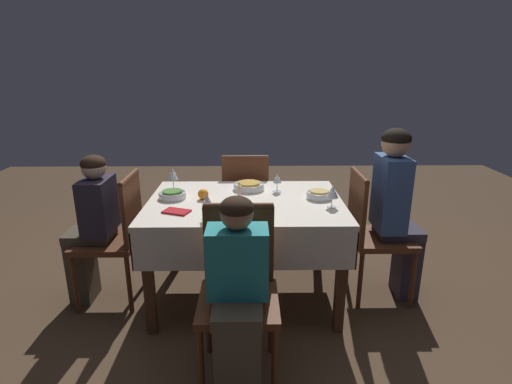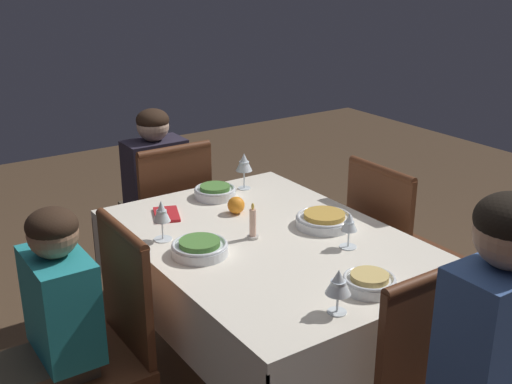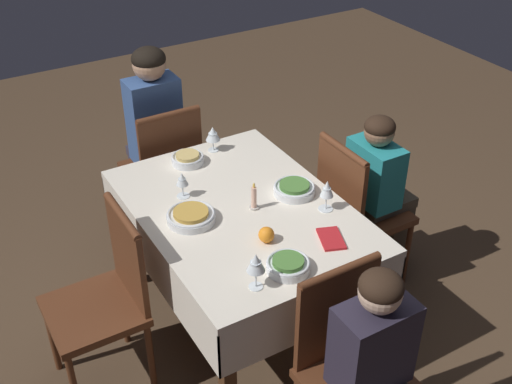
% 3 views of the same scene
% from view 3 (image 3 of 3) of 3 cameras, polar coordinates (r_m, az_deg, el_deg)
% --- Properties ---
extents(ground_plane, '(8.00, 8.00, 0.00)m').
position_cam_3_polar(ground_plane, '(3.57, -1.23, -11.28)').
color(ground_plane, '#4C3826').
extents(dining_table, '(1.32, 0.94, 0.75)m').
position_cam_3_polar(dining_table, '(3.15, -1.37, -2.85)').
color(dining_table, silver).
rests_on(dining_table, ground_plane).
extents(chair_west, '(0.42, 0.41, 0.93)m').
position_cam_3_polar(chair_west, '(3.89, -8.08, 2.26)').
color(chair_west, '#562D19').
rests_on(chair_west, ground_plane).
extents(chair_east, '(0.42, 0.41, 0.93)m').
position_cam_3_polar(chair_east, '(2.69, 8.47, -14.81)').
color(chair_east, '#562D19').
rests_on(chair_east, ground_plane).
extents(chair_north, '(0.41, 0.42, 0.93)m').
position_cam_3_polar(chair_north, '(3.53, 8.89, -1.33)').
color(chair_north, '#562D19').
rests_on(chair_north, ground_plane).
extents(chair_south, '(0.41, 0.42, 0.93)m').
position_cam_3_polar(chair_south, '(3.02, -13.11, -8.85)').
color(chair_south, '#562D19').
rests_on(chair_south, ground_plane).
extents(person_adult_denim, '(0.34, 0.30, 1.23)m').
position_cam_3_polar(person_adult_denim, '(3.93, -9.19, 5.50)').
color(person_adult_denim, '#383342').
rests_on(person_adult_denim, ground_plane).
extents(person_child_dark, '(0.33, 0.30, 1.07)m').
position_cam_3_polar(person_child_dark, '(2.56, 10.94, -16.10)').
color(person_child_dark, '#4C4233').
rests_on(person_child_dark, ground_plane).
extents(person_child_teal, '(0.30, 0.33, 1.04)m').
position_cam_3_polar(person_child_teal, '(3.60, 11.05, 0.15)').
color(person_child_teal, '#4C4233').
rests_on(person_child_teal, ground_plane).
extents(bowl_west, '(0.17, 0.17, 0.06)m').
position_cam_3_polar(bowl_west, '(3.45, -6.09, 2.98)').
color(bowl_west, silver).
rests_on(bowl_west, dining_table).
extents(wine_glass_west, '(0.08, 0.08, 0.15)m').
position_cam_3_polar(wine_glass_west, '(3.52, -3.86, 5.15)').
color(wine_glass_west, white).
rests_on(wine_glass_west, dining_table).
extents(bowl_east, '(0.19, 0.19, 0.06)m').
position_cam_3_polar(bowl_east, '(2.71, 2.87, -6.48)').
color(bowl_east, silver).
rests_on(bowl_east, dining_table).
extents(wine_glass_east, '(0.08, 0.08, 0.17)m').
position_cam_3_polar(wine_glass_east, '(2.56, -0.02, -6.37)').
color(wine_glass_east, white).
rests_on(wine_glass_east, dining_table).
extents(bowl_north, '(0.21, 0.21, 0.06)m').
position_cam_3_polar(bowl_north, '(3.18, 3.42, 0.30)').
color(bowl_north, silver).
rests_on(bowl_north, dining_table).
extents(wine_glass_north, '(0.07, 0.07, 0.16)m').
position_cam_3_polar(wine_glass_north, '(3.03, 6.32, 0.19)').
color(wine_glass_north, white).
rests_on(wine_glass_north, dining_table).
extents(bowl_south, '(0.23, 0.23, 0.06)m').
position_cam_3_polar(bowl_south, '(3.00, -5.79, -2.13)').
color(bowl_south, silver).
rests_on(bowl_south, dining_table).
extents(wine_glass_south, '(0.06, 0.06, 0.14)m').
position_cam_3_polar(wine_glass_south, '(3.14, -6.59, 1.05)').
color(wine_glass_south, white).
rests_on(wine_glass_south, dining_table).
extents(candle_centerpiece, '(0.05, 0.05, 0.14)m').
position_cam_3_polar(candle_centerpiece, '(3.05, -0.19, -0.63)').
color(candle_centerpiece, beige).
rests_on(candle_centerpiece, dining_table).
extents(orange_fruit, '(0.07, 0.07, 0.07)m').
position_cam_3_polar(orange_fruit, '(2.85, 0.93, -3.82)').
color(orange_fruit, orange).
rests_on(orange_fruit, dining_table).
extents(napkin_red_folded, '(0.19, 0.15, 0.01)m').
position_cam_3_polar(napkin_red_folded, '(2.90, 6.69, -4.14)').
color(napkin_red_folded, red).
rests_on(napkin_red_folded, dining_table).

